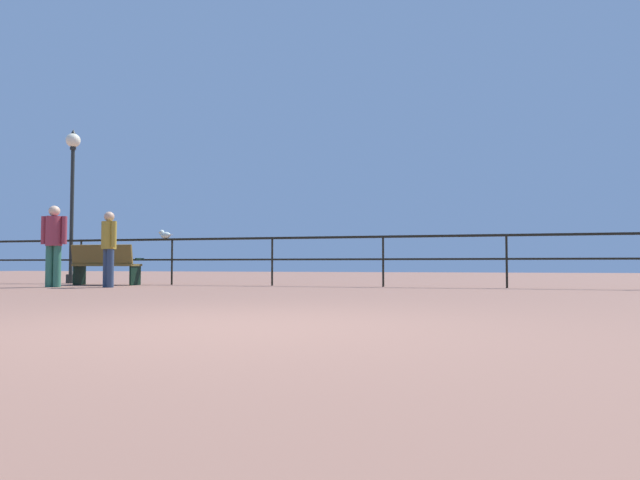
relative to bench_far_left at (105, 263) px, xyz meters
name	(u,v)px	position (x,y,z in m)	size (l,w,h in m)	color
ground_plane	(226,327)	(6.18, -7.15, -0.50)	(60.00, 60.00, 0.00)	#875C4C
pier_railing	(383,248)	(6.18, 0.67, 0.30)	(19.62, 0.05, 1.07)	black
bench_far_left	(105,263)	(0.00, 0.00, 0.00)	(1.49, 0.76, 0.91)	brown
lamppost_left	(72,180)	(-1.61, 0.88, 2.06)	(0.35, 0.35, 3.83)	black
person_by_bench	(54,240)	(-0.33, -1.24, 0.46)	(0.53, 0.32, 1.67)	#2E6B52
person_at_railing	(109,244)	(0.85, -1.07, 0.38)	(0.45, 0.30, 1.54)	navy
seagull_on_rail	(165,235)	(1.10, 0.68, 0.66)	(0.43, 0.22, 0.20)	silver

